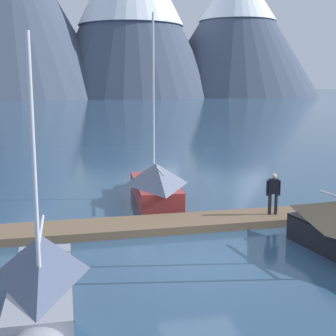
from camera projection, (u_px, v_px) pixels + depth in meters
The scene contains 8 objects.
ground_plane at pixel (203, 264), 14.99m from camera, with size 700.00×700.00×0.00m, color #2D4C6B.
mountain_central_massif at pixel (7, 2), 170.92m from camera, with size 73.95×73.95×65.67m.
mountain_shoulder_ridge at pixel (131, 3), 180.67m from camera, with size 64.17×64.17×64.96m.
mountain_east_summit at pixel (237, 26), 194.43m from camera, with size 67.11×67.11×53.48m.
dock at pixel (177, 223), 18.84m from camera, with size 24.04×3.08×0.30m.
sailboat_second_berth at pixel (41, 283), 11.43m from camera, with size 1.78×5.91×6.65m.
sailboat_mid_dock_port at pixel (154, 182), 23.22m from camera, with size 2.25×6.74×8.75m.
person_on_dock at pixel (273, 191), 19.43m from camera, with size 0.58×0.27×1.69m.
Camera 1 is at (-3.68, -13.79, 5.59)m, focal length 51.55 mm.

